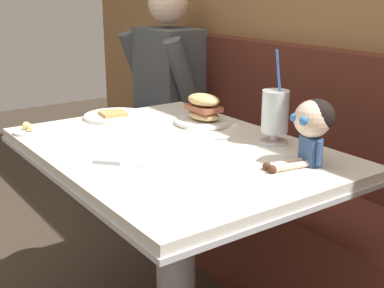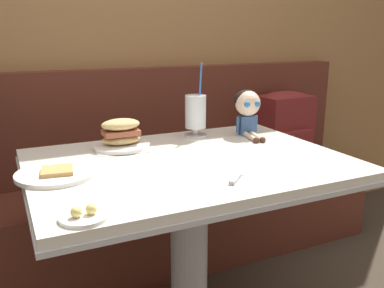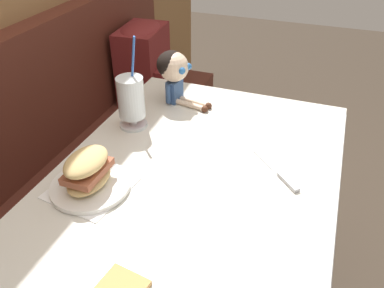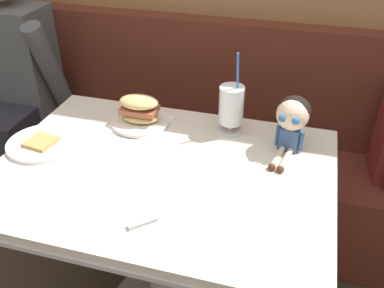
{
  "view_description": "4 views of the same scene",
  "coord_description": "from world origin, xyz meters",
  "px_view_note": "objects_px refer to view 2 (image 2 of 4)",
  "views": [
    {
      "loc": [
        1.36,
        -0.72,
        1.25
      ],
      "look_at": [
        0.11,
        0.17,
        0.78
      ],
      "focal_mm": 48.42,
      "sensor_mm": 36.0,
      "label": 1
    },
    {
      "loc": [
        -0.59,
        -1.11,
        1.18
      ],
      "look_at": [
        0.01,
        0.17,
        0.8
      ],
      "focal_mm": 38.98,
      "sensor_mm": 36.0,
      "label": 2
    },
    {
      "loc": [
        -0.87,
        -0.13,
        1.46
      ],
      "look_at": [
        0.08,
        0.22,
        0.77
      ],
      "focal_mm": 37.18,
      "sensor_mm": 36.0,
      "label": 3
    },
    {
      "loc": [
        0.41,
        -0.89,
        1.57
      ],
      "look_at": [
        0.1,
        0.19,
        0.85
      ],
      "focal_mm": 40.28,
      "sensor_mm": 36.0,
      "label": 4
    }
  ],
  "objects_px": {
    "sandwich_plate": "(121,136)",
    "seated_doll": "(248,106)",
    "butter_saucer": "(84,215)",
    "butter_knife": "(238,176)",
    "toast_plate": "(56,173)",
    "milkshake_glass": "(196,114)",
    "backpack": "(284,125)"
  },
  "relations": [
    {
      "from": "sandwich_plate",
      "to": "seated_doll",
      "type": "bearing_deg",
      "value": -2.41
    },
    {
      "from": "sandwich_plate",
      "to": "seated_doll",
      "type": "distance_m",
      "value": 0.57
    },
    {
      "from": "butter_saucer",
      "to": "seated_doll",
      "type": "relative_size",
      "value": 0.53
    },
    {
      "from": "butter_knife",
      "to": "sandwich_plate",
      "type": "bearing_deg",
      "value": 115.59
    },
    {
      "from": "toast_plate",
      "to": "butter_saucer",
      "type": "xyz_separation_m",
      "value": [
        0.02,
        -0.35,
        0.0
      ]
    },
    {
      "from": "milkshake_glass",
      "to": "butter_knife",
      "type": "relative_size",
      "value": 1.72
    },
    {
      "from": "toast_plate",
      "to": "seated_doll",
      "type": "bearing_deg",
      "value": 14.1
    },
    {
      "from": "toast_plate",
      "to": "sandwich_plate",
      "type": "relative_size",
      "value": 1.1
    },
    {
      "from": "butter_knife",
      "to": "seated_doll",
      "type": "distance_m",
      "value": 0.58
    },
    {
      "from": "toast_plate",
      "to": "backpack",
      "type": "relative_size",
      "value": 0.62
    },
    {
      "from": "toast_plate",
      "to": "milkshake_glass",
      "type": "relative_size",
      "value": 0.79
    },
    {
      "from": "backpack",
      "to": "seated_doll",
      "type": "bearing_deg",
      "value": -142.83
    },
    {
      "from": "butter_knife",
      "to": "seated_doll",
      "type": "bearing_deg",
      "value": 54.99
    },
    {
      "from": "toast_plate",
      "to": "backpack",
      "type": "bearing_deg",
      "value": 23.77
    },
    {
      "from": "sandwich_plate",
      "to": "butter_saucer",
      "type": "distance_m",
      "value": 0.64
    },
    {
      "from": "toast_plate",
      "to": "backpack",
      "type": "distance_m",
      "value": 1.46
    },
    {
      "from": "toast_plate",
      "to": "butter_knife",
      "type": "xyz_separation_m",
      "value": [
        0.51,
        -0.25,
        -0.0
      ]
    },
    {
      "from": "butter_saucer",
      "to": "toast_plate",
      "type": "bearing_deg",
      "value": 92.74
    },
    {
      "from": "seated_doll",
      "to": "backpack",
      "type": "xyz_separation_m",
      "value": [
        0.5,
        0.38,
        -0.21
      ]
    },
    {
      "from": "butter_saucer",
      "to": "butter_knife",
      "type": "bearing_deg",
      "value": 11.19
    },
    {
      "from": "milkshake_glass",
      "to": "seated_doll",
      "type": "height_order",
      "value": "milkshake_glass"
    },
    {
      "from": "milkshake_glass",
      "to": "seated_doll",
      "type": "xyz_separation_m",
      "value": [
        0.22,
        -0.07,
        0.03
      ]
    },
    {
      "from": "butter_knife",
      "to": "toast_plate",
      "type": "bearing_deg",
      "value": 153.48
    },
    {
      "from": "sandwich_plate",
      "to": "backpack",
      "type": "xyz_separation_m",
      "value": [
        1.06,
        0.35,
        -0.13
      ]
    },
    {
      "from": "milkshake_glass",
      "to": "backpack",
      "type": "distance_m",
      "value": 0.8
    },
    {
      "from": "toast_plate",
      "to": "backpack",
      "type": "height_order",
      "value": "backpack"
    },
    {
      "from": "toast_plate",
      "to": "butter_knife",
      "type": "relative_size",
      "value": 1.36
    },
    {
      "from": "butter_knife",
      "to": "backpack",
      "type": "relative_size",
      "value": 0.45
    },
    {
      "from": "backpack",
      "to": "toast_plate",
      "type": "bearing_deg",
      "value": -156.23
    },
    {
      "from": "milkshake_glass",
      "to": "backpack",
      "type": "xyz_separation_m",
      "value": [
        0.72,
        0.31,
        -0.18
      ]
    },
    {
      "from": "seated_doll",
      "to": "backpack",
      "type": "bearing_deg",
      "value": 37.17
    },
    {
      "from": "butter_saucer",
      "to": "sandwich_plate",
      "type": "bearing_deg",
      "value": 66.09
    }
  ]
}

